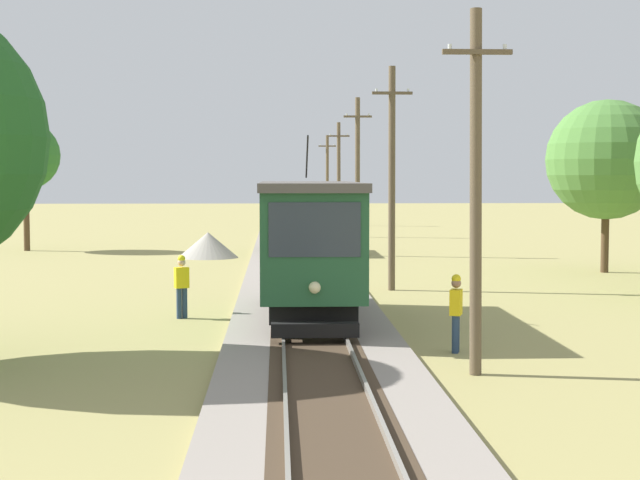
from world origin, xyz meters
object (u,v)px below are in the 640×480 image
at_px(utility_pole_mid, 392,176).
at_px(second_worker, 182,283).
at_px(tree_right_near, 25,156).
at_px(track_worker, 456,309).
at_px(gravel_pile, 208,245).
at_px(utility_pole_distant, 339,178).
at_px(freight_car, 294,223).
at_px(utility_pole_far, 358,175).
at_px(red_tram, 309,243).
at_px(tree_left_near, 607,160).
at_px(utility_pole_near_tram, 476,187).
at_px(utility_pole_horizon, 327,179).

height_order(utility_pole_mid, second_worker, utility_pole_mid).
bearing_deg(tree_right_near, track_worker, -60.18).
height_order(gravel_pile, track_worker, track_worker).
bearing_deg(utility_pole_distant, freight_car, -103.43).
bearing_deg(utility_pole_far, red_tram, -98.13).
xyz_separation_m(track_worker, second_worker, (-6.70, 5.51, 0.00)).
height_order(red_tram, second_worker, red_tram).
height_order(utility_pole_mid, utility_pole_far, utility_pole_far).
relative_size(freight_car, track_worker, 2.91).
xyz_separation_m(utility_pole_mid, utility_pole_far, (-0.00, 14.37, 0.04)).
bearing_deg(tree_left_near, track_worker, -118.27).
xyz_separation_m(utility_pole_far, second_worker, (-6.66, -20.82, -3.04)).
relative_size(utility_pole_near_tram, gravel_pile, 2.48).
distance_m(utility_pole_near_tram, tree_left_near, 22.02).
distance_m(utility_pole_far, tree_left_near, 12.92).
bearing_deg(utility_pole_distant, tree_left_near, -67.94).
bearing_deg(second_worker, utility_pole_far, -39.34).
height_order(track_worker, second_worker, same).
xyz_separation_m(utility_pole_near_tram, second_worker, (-6.66, 7.74, -2.78)).
xyz_separation_m(utility_pole_near_tram, utility_pole_distant, (0.00, 43.31, 0.06)).
xyz_separation_m(utility_pole_far, utility_pole_distant, (0.00, 14.75, -0.21)).
bearing_deg(freight_car, second_worker, -98.92).
relative_size(utility_pole_near_tram, utility_pole_mid, 0.94).
xyz_separation_m(utility_pole_distant, gravel_pile, (-7.37, -15.53, -3.20)).
relative_size(utility_pole_horizon, second_worker, 4.04).
relative_size(track_worker, second_worker, 1.00).
distance_m(red_tram, utility_pole_far, 22.18).
bearing_deg(track_worker, utility_pole_horizon, 109.67).
bearing_deg(red_tram, utility_pole_distant, 85.12).
bearing_deg(gravel_pile, utility_pole_far, 6.07).
distance_m(utility_pole_distant, second_worker, 36.30).
relative_size(utility_pole_horizon, tree_left_near, 1.01).
distance_m(utility_pole_far, track_worker, 26.51).
bearing_deg(tree_right_near, tree_left_near, -25.27).
bearing_deg(track_worker, freight_car, 116.09).
relative_size(utility_pole_distant, tree_left_near, 1.05).
bearing_deg(utility_pole_near_tram, utility_pole_distant, 90.00).
distance_m(freight_car, track_worker, 28.16).
bearing_deg(gravel_pile, utility_pole_distant, 64.62).
height_order(red_tram, utility_pole_horizon, utility_pole_horizon).
relative_size(utility_pole_near_tram, utility_pole_horizon, 1.02).
relative_size(freight_car, tree_left_near, 0.73).
height_order(freight_car, second_worker, freight_car).
xyz_separation_m(gravel_pile, tree_left_near, (16.88, -7.94, 4.02)).
bearing_deg(utility_pole_far, tree_left_near, -42.52).
bearing_deg(red_tram, second_worker, 163.28).
relative_size(utility_pole_horizon, track_worker, 4.04).
bearing_deg(utility_pole_mid, freight_car, 101.05).
height_order(freight_car, utility_pole_horizon, utility_pole_horizon).
distance_m(utility_pole_near_tram, utility_pole_horizon, 57.73).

